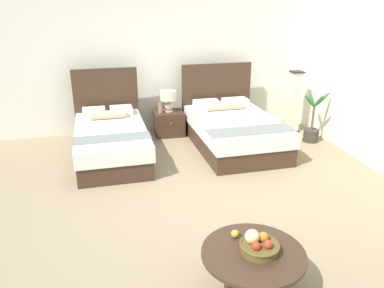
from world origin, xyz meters
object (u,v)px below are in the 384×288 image
floor_lamp_corner (294,102)px  bed_near_window (111,139)px  nightstand (169,123)px  coffee_table (253,262)px  table_lamp (168,98)px  fruit_bowl (259,245)px  bed_near_corner (233,129)px  vase (160,108)px  potted_palm (312,128)px  loose_apple (235,234)px

floor_lamp_corner → bed_near_window: bearing=-171.6°
nightstand → coffee_table: 4.36m
table_lamp → fruit_bowl: 4.39m
bed_near_corner → vase: bearing=144.8°
vase → floor_lamp_corner: bearing=-6.6°
vase → potted_palm: potted_palm is taller
bed_near_corner → nightstand: size_ratio=4.01×
fruit_bowl → floor_lamp_corner: bearing=59.5°
bed_near_window → bed_near_corner: size_ratio=0.97×
nightstand → vase: vase is taller
bed_near_window → vase: bed_near_window is taller
fruit_bowl → floor_lamp_corner: size_ratio=0.29×
potted_palm → bed_near_corner: bearing=176.3°
loose_apple → potted_palm: size_ratio=0.08×
coffee_table → nightstand: bearing=90.0°
vase → fruit_bowl: 4.33m
floor_lamp_corner → fruit_bowl: bearing=-120.5°
bed_near_window → coffee_table: 3.68m
potted_palm → coffee_table: bearing=-126.2°
bed_near_window → vase: 1.28m
vase → bed_near_corner: bearing=-35.2°
fruit_bowl → potted_palm: size_ratio=0.37×
potted_palm → floor_lamp_corner: bearing=96.8°
bed_near_corner → bed_near_window: bearing=179.9°
nightstand → bed_near_window: bearing=-142.5°
nightstand → vase: (-0.16, -0.04, 0.33)m
nightstand → loose_apple: size_ratio=7.31×
nightstand → table_lamp: bearing=90.0°
fruit_bowl → vase: bearing=92.8°
table_lamp → potted_palm: size_ratio=0.42×
nightstand → coffee_table: (0.00, -4.36, 0.08)m
fruit_bowl → potted_palm: potted_palm is taller
coffee_table → floor_lamp_corner: 4.70m
bed_near_corner → potted_palm: bed_near_corner is taller
nightstand → potted_palm: potted_palm is taller
bed_near_corner → coffee_table: (-1.00, -3.50, -0.00)m
vase → coffee_table: vase is taller
coffee_table → loose_apple: 0.30m
loose_apple → floor_lamp_corner: (2.50, 3.78, 0.15)m
table_lamp → floor_lamp_corner: (2.41, -0.36, -0.12)m
nightstand → fruit_bowl: 4.37m
vase → loose_apple: size_ratio=2.70×
bed_near_window → table_lamp: 1.48m
floor_lamp_corner → bed_near_corner: bearing=-159.7°
table_lamp → fruit_bowl: bearing=-89.4°
bed_near_corner → table_lamp: bed_near_corner is taller
bed_near_window → vase: (0.95, 0.82, 0.26)m
nightstand → floor_lamp_corner: 2.47m
floor_lamp_corner → vase: bearing=173.4°
bed_near_corner → table_lamp: 1.39m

